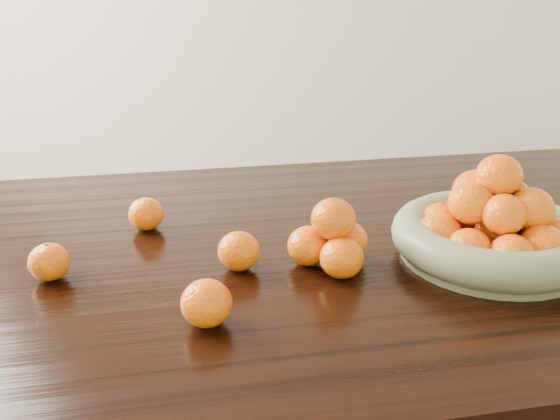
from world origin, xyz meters
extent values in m
cube|color=black|center=(0.00, 0.00, 0.73)|extent=(2.00, 1.00, 0.04)
cylinder|color=#747A59|center=(0.32, -0.12, 0.76)|extent=(0.32, 0.32, 0.02)
torus|color=#747A59|center=(0.32, -0.12, 0.79)|extent=(0.35, 0.35, 0.07)
ellipsoid|color=orange|center=(0.40, -0.09, 0.80)|extent=(0.08, 0.08, 0.07)
ellipsoid|color=orange|center=(0.37, -0.04, 0.80)|extent=(0.07, 0.07, 0.07)
ellipsoid|color=orange|center=(0.31, -0.03, 0.80)|extent=(0.08, 0.08, 0.08)
ellipsoid|color=orange|center=(0.25, -0.06, 0.80)|extent=(0.07, 0.07, 0.07)
ellipsoid|color=orange|center=(0.22, -0.11, 0.80)|extent=(0.08, 0.08, 0.07)
ellipsoid|color=orange|center=(0.24, -0.17, 0.80)|extent=(0.07, 0.07, 0.07)
ellipsoid|color=orange|center=(0.30, -0.21, 0.80)|extent=(0.07, 0.07, 0.07)
ellipsoid|color=orange|center=(0.36, -0.20, 0.80)|extent=(0.08, 0.08, 0.08)
ellipsoid|color=orange|center=(0.41, -0.16, 0.80)|extent=(0.07, 0.07, 0.07)
ellipsoid|color=orange|center=(0.32, -0.12, 0.80)|extent=(0.08, 0.08, 0.07)
ellipsoid|color=orange|center=(0.36, -0.09, 0.85)|extent=(0.07, 0.07, 0.07)
ellipsoid|color=orange|center=(0.30, -0.06, 0.86)|extent=(0.08, 0.08, 0.08)
ellipsoid|color=orange|center=(0.27, -0.12, 0.86)|extent=(0.08, 0.08, 0.07)
ellipsoid|color=orange|center=(0.30, -0.16, 0.85)|extent=(0.07, 0.07, 0.07)
ellipsoid|color=orange|center=(0.36, -0.15, 0.85)|extent=(0.08, 0.08, 0.07)
ellipsoid|color=orange|center=(0.32, -0.11, 0.90)|extent=(0.08, 0.08, 0.07)
ellipsoid|color=orange|center=(0.04, -0.14, 0.78)|extent=(0.07, 0.07, 0.07)
ellipsoid|color=orange|center=(0.06, -0.07, 0.78)|extent=(0.07, 0.07, 0.07)
ellipsoid|color=orange|center=(-0.01, -0.08, 0.78)|extent=(0.07, 0.07, 0.07)
ellipsoid|color=orange|center=(0.03, -0.10, 0.84)|extent=(0.08, 0.08, 0.07)
ellipsoid|color=orange|center=(-0.44, -0.06, 0.78)|extent=(0.07, 0.07, 0.06)
ellipsoid|color=orange|center=(-0.20, -0.24, 0.78)|extent=(0.07, 0.07, 0.07)
ellipsoid|color=orange|center=(-0.13, -0.08, 0.78)|extent=(0.07, 0.07, 0.07)
ellipsoid|color=orange|center=(-0.28, 0.13, 0.78)|extent=(0.07, 0.07, 0.06)
camera|label=1|loc=(-0.24, -1.03, 1.23)|focal=40.00mm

